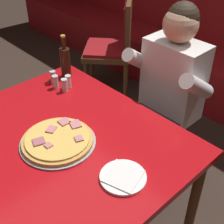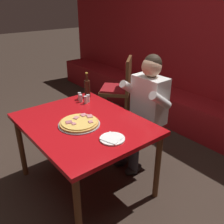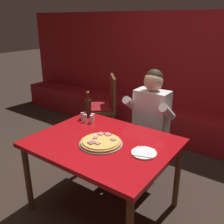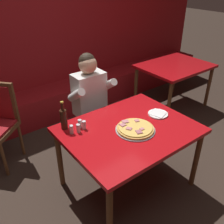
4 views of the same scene
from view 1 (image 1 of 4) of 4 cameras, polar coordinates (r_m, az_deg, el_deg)
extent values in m
plane|color=#33261E|center=(2.19, -6.81, -19.21)|extent=(24.00, 24.00, 0.00)
cylinder|color=brown|center=(2.45, -7.43, -0.40)|extent=(0.06, 0.06, 0.70)
cylinder|color=brown|center=(1.89, 14.74, -15.52)|extent=(0.06, 0.06, 0.70)
cube|color=#B20F14|center=(1.65, -8.56, -4.80)|extent=(1.26, 1.00, 0.04)
cylinder|color=#9E9EA3|center=(1.60, -9.85, -5.51)|extent=(0.38, 0.38, 0.01)
cylinder|color=#C69347|center=(1.59, -9.90, -5.14)|extent=(0.36, 0.36, 0.02)
cylinder|color=#E0B251|center=(1.58, -9.95, -4.75)|extent=(0.32, 0.32, 0.01)
cube|color=#C6757A|center=(1.64, -6.69, -2.24)|extent=(0.08, 0.07, 0.01)
cube|color=#C6757A|center=(1.66, -8.71, -1.76)|extent=(0.06, 0.06, 0.01)
cube|color=#C6757A|center=(1.55, -6.08, -4.85)|extent=(0.05, 0.05, 0.01)
cube|color=#C6757A|center=(1.63, -11.04, -3.12)|extent=(0.06, 0.07, 0.01)
cube|color=#C6757A|center=(1.54, -11.56, -5.97)|extent=(0.04, 0.03, 0.01)
cube|color=#A85B66|center=(1.57, -13.22, -5.27)|extent=(0.07, 0.07, 0.01)
cylinder|color=white|center=(1.41, 2.03, -11.84)|extent=(0.21, 0.21, 0.01)
cube|color=white|center=(1.40, 2.04, -11.56)|extent=(0.19, 0.19, 0.01)
cylinder|color=black|center=(2.11, -8.50, 8.88)|extent=(0.07, 0.07, 0.20)
cylinder|color=black|center=(2.05, -8.85, 12.35)|extent=(0.03, 0.03, 0.08)
cylinder|color=#B29933|center=(2.03, -8.97, 13.54)|extent=(0.03, 0.03, 0.01)
cylinder|color=silver|center=(2.08, -10.72, 6.14)|extent=(0.04, 0.04, 0.07)
cylinder|color=silver|center=(2.08, -10.68, 5.80)|extent=(0.03, 0.03, 0.04)
cylinder|color=silver|center=(2.06, -10.85, 7.17)|extent=(0.04, 0.04, 0.01)
cylinder|color=silver|center=(2.01, -7.98, 5.37)|extent=(0.04, 0.04, 0.07)
cylinder|color=#B23323|center=(2.02, -7.95, 5.02)|extent=(0.03, 0.03, 0.04)
cylinder|color=silver|center=(1.99, -8.09, 6.43)|extent=(0.04, 0.04, 0.01)
cylinder|color=silver|center=(2.02, -10.27, 5.28)|extent=(0.04, 0.04, 0.07)
cylinder|color=#28231E|center=(2.03, -10.23, 4.94)|extent=(0.03, 0.03, 0.04)
cylinder|color=silver|center=(2.00, -10.41, 6.34)|extent=(0.04, 0.04, 0.01)
cylinder|color=silver|center=(1.98, -8.66, 4.70)|extent=(0.04, 0.04, 0.07)
cylinder|color=#516B33|center=(1.98, -8.62, 4.34)|extent=(0.03, 0.03, 0.04)
cylinder|color=silver|center=(1.95, -8.77, 5.77)|extent=(0.04, 0.04, 0.01)
ellipsoid|color=black|center=(2.38, 2.66, -11.22)|extent=(0.11, 0.24, 0.09)
ellipsoid|color=black|center=(2.30, 6.32, -13.84)|extent=(0.11, 0.24, 0.09)
cylinder|color=#282833|center=(2.25, 2.79, -8.02)|extent=(0.11, 0.11, 0.43)
cylinder|color=#282833|center=(2.16, 6.65, -10.67)|extent=(0.11, 0.11, 0.43)
cube|color=#282833|center=(2.07, 6.92, -2.50)|extent=(0.34, 0.40, 0.12)
cube|color=silver|center=(2.06, 11.14, 5.82)|extent=(0.38, 0.22, 0.52)
cylinder|color=silver|center=(2.08, 5.20, 9.27)|extent=(0.09, 0.30, 0.25)
cylinder|color=silver|center=(1.86, 15.28, 4.52)|extent=(0.09, 0.30, 0.25)
sphere|color=#D6A884|center=(1.90, 12.44, 15.34)|extent=(0.21, 0.21, 0.21)
sphere|color=#2D2319|center=(1.90, 12.85, 16.41)|extent=(0.19, 0.19, 0.19)
cylinder|color=brown|center=(3.39, -3.74, 8.53)|extent=(0.04, 0.04, 0.46)
cylinder|color=brown|center=(3.06, -4.76, 5.24)|extent=(0.04, 0.04, 0.46)
cylinder|color=brown|center=(3.36, 2.76, 8.27)|extent=(0.04, 0.04, 0.46)
cylinder|color=brown|center=(3.02, 2.38, 4.92)|extent=(0.04, 0.04, 0.46)
cube|color=brown|center=(3.08, -0.88, 10.95)|extent=(0.62, 0.62, 0.05)
cube|color=maroon|center=(3.07, -0.89, 11.63)|extent=(0.57, 0.57, 0.03)
cube|color=brown|center=(2.97, 3.06, 15.47)|extent=(0.32, 0.36, 0.48)
cube|color=maroon|center=(2.97, 2.56, 15.49)|extent=(0.26, 0.29, 0.41)
camera|label=2|loc=(0.83, 164.73, -33.43)|focal=40.00mm
camera|label=3|loc=(0.94, -137.89, -29.77)|focal=40.00mm
camera|label=4|loc=(2.58, -70.88, 21.52)|focal=40.00mm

